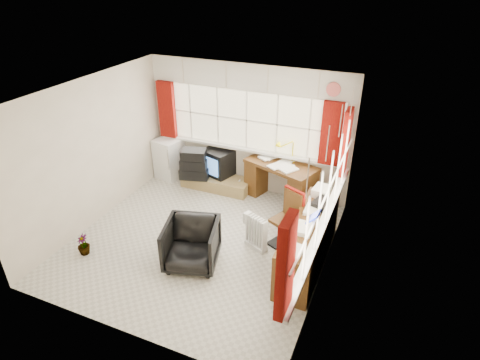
{
  "coord_description": "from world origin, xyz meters",
  "views": [
    {
      "loc": [
        2.67,
        -4.65,
        4.07
      ],
      "look_at": [
        0.47,
        0.55,
        0.99
      ],
      "focal_mm": 30.0,
      "sensor_mm": 36.0,
      "label": 1
    }
  ],
  "objects_px": {
    "task_chair": "(289,216)",
    "radiator": "(256,235)",
    "tv_bench": "(216,182)",
    "desk_lamp": "(293,147)",
    "crt_tv": "(219,162)",
    "credenza": "(308,241)",
    "desk": "(280,180)",
    "office_chair": "(192,244)",
    "mini_fridge": "(169,158)"
  },
  "relations": [
    {
      "from": "desk_lamp",
      "to": "mini_fridge",
      "type": "relative_size",
      "value": 0.51
    },
    {
      "from": "radiator",
      "to": "crt_tv",
      "type": "bearing_deg",
      "value": 130.92
    },
    {
      "from": "tv_bench",
      "to": "mini_fridge",
      "type": "relative_size",
      "value": 1.65
    },
    {
      "from": "tv_bench",
      "to": "crt_tv",
      "type": "relative_size",
      "value": 1.96
    },
    {
      "from": "desk",
      "to": "mini_fridge",
      "type": "bearing_deg",
      "value": -179.99
    },
    {
      "from": "desk",
      "to": "crt_tv",
      "type": "distance_m",
      "value": 1.35
    },
    {
      "from": "desk",
      "to": "mini_fridge",
      "type": "height_order",
      "value": "mini_fridge"
    },
    {
      "from": "desk_lamp",
      "to": "crt_tv",
      "type": "relative_size",
      "value": 0.6
    },
    {
      "from": "tv_bench",
      "to": "credenza",
      "type": "bearing_deg",
      "value": -33.7
    },
    {
      "from": "desk_lamp",
      "to": "crt_tv",
      "type": "xyz_separation_m",
      "value": [
        -1.5,
        -0.05,
        -0.55
      ]
    },
    {
      "from": "crt_tv",
      "to": "desk_lamp",
      "type": "bearing_deg",
      "value": 2.07
    },
    {
      "from": "tv_bench",
      "to": "desk",
      "type": "bearing_deg",
      "value": 3.46
    },
    {
      "from": "task_chair",
      "to": "radiator",
      "type": "bearing_deg",
      "value": -142.18
    },
    {
      "from": "office_chair",
      "to": "crt_tv",
      "type": "relative_size",
      "value": 1.11
    },
    {
      "from": "task_chair",
      "to": "tv_bench",
      "type": "relative_size",
      "value": 0.69
    },
    {
      "from": "task_chair",
      "to": "mini_fridge",
      "type": "bearing_deg",
      "value": 157.45
    },
    {
      "from": "task_chair",
      "to": "radiator",
      "type": "relative_size",
      "value": 1.67
    },
    {
      "from": "desk",
      "to": "desk_lamp",
      "type": "relative_size",
      "value": 3.43
    },
    {
      "from": "desk_lamp",
      "to": "task_chair",
      "type": "xyz_separation_m",
      "value": [
        0.39,
        -1.4,
        -0.55
      ]
    },
    {
      "from": "credenza",
      "to": "mini_fridge",
      "type": "height_order",
      "value": "credenza"
    },
    {
      "from": "task_chair",
      "to": "office_chair",
      "type": "distance_m",
      "value": 1.61
    },
    {
      "from": "office_chair",
      "to": "radiator",
      "type": "distance_m",
      "value": 1.07
    },
    {
      "from": "radiator",
      "to": "credenza",
      "type": "bearing_deg",
      "value": -1.14
    },
    {
      "from": "desk",
      "to": "desk_lamp",
      "type": "xyz_separation_m",
      "value": [
        0.16,
        0.15,
        0.64
      ]
    },
    {
      "from": "radiator",
      "to": "mini_fridge",
      "type": "relative_size",
      "value": 0.68
    },
    {
      "from": "desk_lamp",
      "to": "task_chair",
      "type": "distance_m",
      "value": 1.56
    },
    {
      "from": "desk",
      "to": "task_chair",
      "type": "height_order",
      "value": "task_chair"
    },
    {
      "from": "radiator",
      "to": "crt_tv",
      "type": "relative_size",
      "value": 0.81
    },
    {
      "from": "office_chair",
      "to": "tv_bench",
      "type": "relative_size",
      "value": 0.57
    },
    {
      "from": "radiator",
      "to": "mini_fridge",
      "type": "distance_m",
      "value": 3.03
    },
    {
      "from": "desk",
      "to": "office_chair",
      "type": "distance_m",
      "value": 2.41
    },
    {
      "from": "task_chair",
      "to": "mini_fridge",
      "type": "xyz_separation_m",
      "value": [
        -3.01,
        1.25,
        -0.09
      ]
    },
    {
      "from": "office_chair",
      "to": "credenza",
      "type": "relative_size",
      "value": 0.4
    },
    {
      "from": "radiator",
      "to": "task_chair",
      "type": "bearing_deg",
      "value": 37.82
    },
    {
      "from": "desk_lamp",
      "to": "desk",
      "type": "bearing_deg",
      "value": -136.43
    },
    {
      "from": "crt_tv",
      "to": "credenza",
      "type": "bearing_deg",
      "value": -36.47
    },
    {
      "from": "radiator",
      "to": "tv_bench",
      "type": "relative_size",
      "value": 0.41
    },
    {
      "from": "desk",
      "to": "tv_bench",
      "type": "distance_m",
      "value": 1.36
    },
    {
      "from": "crt_tv",
      "to": "mini_fridge",
      "type": "bearing_deg",
      "value": -174.98
    },
    {
      "from": "credenza",
      "to": "desk",
      "type": "bearing_deg",
      "value": 120.89
    },
    {
      "from": "task_chair",
      "to": "credenza",
      "type": "height_order",
      "value": "task_chair"
    },
    {
      "from": "credenza",
      "to": "desk_lamp",
      "type": "bearing_deg",
      "value": 114.46
    },
    {
      "from": "office_chair",
      "to": "credenza",
      "type": "bearing_deg",
      "value": 8.91
    },
    {
      "from": "tv_bench",
      "to": "radiator",
      "type": "bearing_deg",
      "value": -46.25
    },
    {
      "from": "tv_bench",
      "to": "desk_lamp",
      "type": "bearing_deg",
      "value": 8.91
    },
    {
      "from": "desk_lamp",
      "to": "office_chair",
      "type": "height_order",
      "value": "desk_lamp"
    },
    {
      "from": "radiator",
      "to": "credenza",
      "type": "distance_m",
      "value": 0.85
    },
    {
      "from": "desk",
      "to": "desk_lamp",
      "type": "bearing_deg",
      "value": 43.57
    },
    {
      "from": "desk_lamp",
      "to": "credenza",
      "type": "relative_size",
      "value": 0.21
    },
    {
      "from": "credenza",
      "to": "tv_bench",
      "type": "distance_m",
      "value": 2.75
    }
  ]
}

